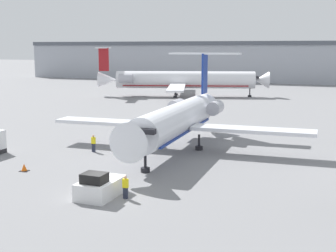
% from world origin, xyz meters
% --- Properties ---
extents(ground_plane, '(600.00, 600.00, 0.00)m').
position_xyz_m(ground_plane, '(0.00, 0.00, 0.00)').
color(ground_plane, slate).
extents(terminal_building, '(180.00, 16.80, 12.43)m').
position_xyz_m(terminal_building, '(0.00, 120.00, 6.24)').
color(terminal_building, '#9EA3AD').
rests_on(terminal_building, ground).
extents(airplane_main, '(27.92, 25.39, 9.96)m').
position_xyz_m(airplane_main, '(-0.61, 16.90, 3.29)').
color(airplane_main, silver).
rests_on(airplane_main, ground).
extents(pushback_tug, '(2.37, 3.89, 1.95)m').
position_xyz_m(pushback_tug, '(-0.48, 0.32, 0.73)').
color(pushback_tug, silver).
rests_on(pushback_tug, ground).
extents(worker_near_tug, '(0.40, 0.24, 1.69)m').
position_xyz_m(worker_near_tug, '(1.42, 0.56, 0.88)').
color(worker_near_tug, '#232838').
rests_on(worker_near_tug, ground).
extents(worker_by_wing, '(0.40, 0.25, 1.80)m').
position_xyz_m(worker_by_wing, '(-8.35, 12.90, 0.95)').
color(worker_by_wing, '#232838').
rests_on(worker_by_wing, ground).
extents(traffic_cone_left, '(0.70, 0.70, 0.65)m').
position_xyz_m(traffic_cone_left, '(-10.16, 4.10, 0.31)').
color(traffic_cone_left, black).
rests_on(traffic_cone_left, ground).
extents(airplane_parked_far_left, '(36.78, 36.33, 10.59)m').
position_xyz_m(airplane_parked_far_left, '(-18.33, 67.60, 3.63)').
color(airplane_parked_far_left, white).
rests_on(airplane_parked_far_left, ground).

